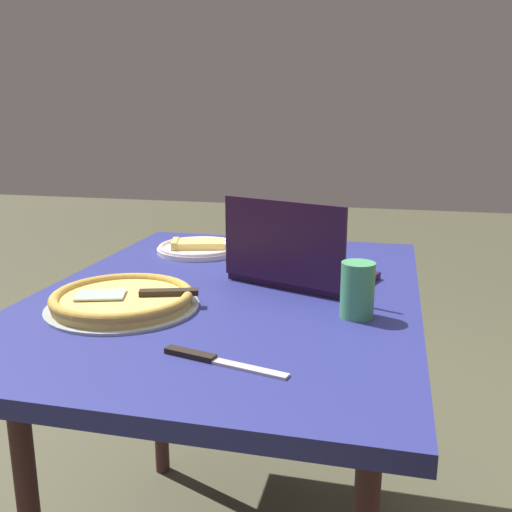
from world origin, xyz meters
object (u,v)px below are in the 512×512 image
at_px(pizza_tray, 123,299).
at_px(drink_cup, 357,289).
at_px(laptop, 298,265).
at_px(pizza_plate, 199,248).
at_px(table_knife, 212,359).
at_px(dining_table, 231,320).

distance_m(pizza_tray, drink_cup, 0.49).
relative_size(laptop, pizza_plate, 1.50).
bearing_deg(drink_cup, table_knife, 141.46).
bearing_deg(drink_cup, dining_table, 68.87).
xyz_separation_m(laptop, pizza_plate, (0.24, 0.34, -0.03)).
distance_m(laptop, drink_cup, 0.26).
bearing_deg(pizza_tray, laptop, -50.32).
bearing_deg(dining_table, table_knife, -168.56).
relative_size(dining_table, pizza_tray, 3.62).
bearing_deg(dining_table, pizza_tray, 133.55).
xyz_separation_m(laptop, table_knife, (-0.49, 0.06, -0.04)).
height_order(pizza_plate, table_knife, pizza_plate).
height_order(dining_table, drink_cup, drink_cup).
xyz_separation_m(dining_table, laptop, (0.10, -0.14, 0.12)).
bearing_deg(dining_table, pizza_plate, 30.05).
bearing_deg(pizza_tray, drink_cup, -82.74).
bearing_deg(drink_cup, laptop, 36.59).
distance_m(laptop, pizza_tray, 0.43).
relative_size(pizza_plate, drink_cup, 2.18).
distance_m(dining_table, drink_cup, 0.35).
relative_size(pizza_plate, table_knife, 1.09).
relative_size(laptop, pizza_tray, 1.15).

